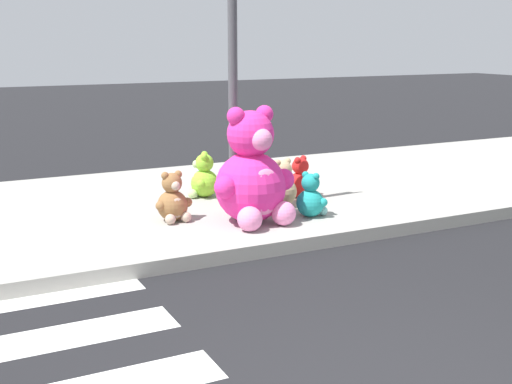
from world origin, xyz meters
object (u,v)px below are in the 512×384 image
at_px(sign_pole, 233,68).
at_px(plush_teal, 311,199).
at_px(plush_lime, 203,179).
at_px(plush_tan, 281,187).
at_px(plush_red, 299,181).
at_px(plush_brown, 173,201).
at_px(plush_pink_large, 252,177).

xyz_separation_m(sign_pole, plush_teal, (0.68, -0.67, -1.49)).
xyz_separation_m(plush_lime, plush_teal, (0.75, -1.48, -0.02)).
bearing_deg(plush_lime, plush_tan, -52.88).
bearing_deg(plush_red, plush_teal, -111.94).
xyz_separation_m(plush_brown, plush_teal, (1.50, -0.53, -0.02)).
bearing_deg(plush_pink_large, plush_tan, 38.60).
height_order(sign_pole, plush_red, sign_pole).
height_order(plush_brown, plush_lime, plush_lime).
height_order(sign_pole, plush_tan, sign_pole).
distance_m(plush_brown, plush_red, 1.90).
bearing_deg(plush_tan, plush_lime, 127.12).
bearing_deg(plush_pink_large, plush_teal, -6.04).
height_order(plush_tan, plush_red, plush_tan).
xyz_separation_m(plush_tan, plush_teal, (0.07, -0.60, -0.03)).
relative_size(plush_pink_large, plush_tan, 2.17).
bearing_deg(plush_teal, plush_brown, 160.50).
relative_size(plush_brown, plush_teal, 1.08).
bearing_deg(sign_pole, plush_tan, -6.46).
relative_size(plush_teal, plush_red, 0.97).
distance_m(plush_pink_large, plush_tan, 0.88).
bearing_deg(plush_brown, plush_red, 11.13).
bearing_deg(plush_lime, plush_pink_large, -89.09).
bearing_deg(plush_pink_large, sign_pole, 86.17).
height_order(sign_pole, plush_teal, sign_pole).
bearing_deg(plush_red, plush_pink_large, -142.84).
distance_m(sign_pole, plush_tan, 1.58).
height_order(plush_lime, plush_teal, plush_lime).
relative_size(plush_tan, plush_red, 1.10).
bearing_deg(plush_brown, plush_lime, 51.44).
xyz_separation_m(plush_brown, plush_tan, (1.43, 0.06, 0.01)).
bearing_deg(plush_teal, plush_pink_large, 173.96).
relative_size(sign_pole, plush_red, 5.84).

